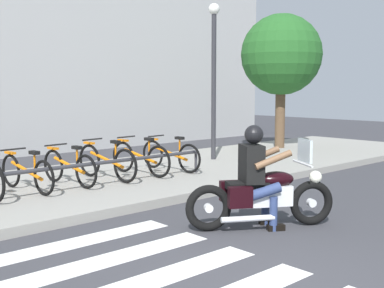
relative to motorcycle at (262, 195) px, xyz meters
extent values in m
plane|color=#38383D|center=(-1.47, -1.26, -0.46)|extent=(48.00, 48.00, 0.00)
cube|color=gray|center=(-1.47, 4.05, -0.39)|extent=(24.00, 4.40, 0.15)
cube|color=white|center=(-2.31, -0.46, -0.46)|extent=(2.80, 0.40, 0.01)
cube|color=white|center=(-2.31, 0.34, -0.46)|extent=(2.80, 0.40, 0.01)
cube|color=white|center=(-2.31, 1.14, -0.46)|extent=(2.80, 0.40, 0.01)
torus|color=black|center=(0.64, -0.37, -0.14)|extent=(0.61, 0.42, 0.64)
cylinder|color=silver|center=(0.64, -0.37, -0.14)|extent=(0.15, 0.14, 0.12)
torus|color=black|center=(-0.65, 0.39, -0.14)|extent=(0.61, 0.42, 0.64)
cylinder|color=silver|center=(-0.65, 0.39, -0.14)|extent=(0.15, 0.14, 0.12)
cube|color=silver|center=(-0.01, 0.01, 0.00)|extent=(0.85, 0.66, 0.28)
ellipsoid|color=black|center=(0.17, -0.10, 0.22)|extent=(0.59, 0.51, 0.22)
cube|color=black|center=(-0.18, 0.11, 0.15)|extent=(0.62, 0.53, 0.10)
cube|color=black|center=(-0.22, 0.39, 0.04)|extent=(0.34, 0.27, 0.28)
cube|color=black|center=(-0.44, 0.01, 0.04)|extent=(0.34, 0.27, 0.28)
cylinder|color=silver|center=(0.51, -0.30, 0.43)|extent=(0.34, 0.55, 0.03)
sphere|color=white|center=(0.68, -0.40, 0.23)|extent=(0.18, 0.18, 0.18)
cube|color=silver|center=(0.54, -0.31, 0.61)|extent=(0.24, 0.36, 0.32)
cylinder|color=silver|center=(-0.31, -0.02, -0.27)|extent=(0.68, 0.45, 0.08)
cube|color=black|center=(-0.14, 0.08, 0.45)|extent=(0.43, 0.48, 0.52)
sphere|color=black|center=(-0.11, 0.07, 0.85)|extent=(0.26, 0.26, 0.26)
cylinder|color=brown|center=(0.17, 0.16, 0.53)|extent=(0.49, 0.34, 0.26)
cylinder|color=brown|center=(-0.05, -0.22, 0.53)|extent=(0.49, 0.34, 0.26)
cylinder|color=navy|center=(0.07, 0.15, 0.09)|extent=(0.45, 0.34, 0.24)
cylinder|color=navy|center=(0.18, 0.08, -0.23)|extent=(0.11, 0.11, 0.47)
cube|color=black|center=(0.21, 0.06, -0.42)|extent=(0.26, 0.21, 0.08)
cylinder|color=navy|center=(-0.09, -0.13, 0.09)|extent=(0.45, 0.34, 0.24)
cylinder|color=navy|center=(0.02, -0.19, -0.23)|extent=(0.11, 0.11, 0.47)
cube|color=black|center=(0.05, -0.21, -0.42)|extent=(0.26, 0.21, 0.08)
torus|color=black|center=(-1.77, 4.37, 0.00)|extent=(0.12, 0.60, 0.60)
torus|color=black|center=(-1.64, 3.30, 0.00)|extent=(0.12, 0.60, 0.60)
cylinder|color=orange|center=(-1.70, 3.84, 0.06)|extent=(0.18, 0.96, 0.26)
cylinder|color=orange|center=(-1.67, 3.57, 0.21)|extent=(0.04, 0.04, 0.37)
cube|color=black|center=(-1.67, 3.57, 0.40)|extent=(0.12, 0.21, 0.06)
cylinder|color=black|center=(-1.76, 4.27, 0.40)|extent=(0.48, 0.09, 0.03)
cube|color=orange|center=(-1.77, 4.37, 0.32)|extent=(0.11, 0.29, 0.04)
torus|color=black|center=(-0.96, 4.35, 0.01)|extent=(0.12, 0.62, 0.62)
torus|color=black|center=(-0.84, 3.33, 0.01)|extent=(0.12, 0.62, 0.62)
cylinder|color=orange|center=(-0.90, 3.84, 0.07)|extent=(0.17, 0.91, 0.25)
cylinder|color=orange|center=(-0.87, 3.59, 0.23)|extent=(0.04, 0.04, 0.38)
cube|color=black|center=(-0.87, 3.59, 0.42)|extent=(0.12, 0.21, 0.06)
cylinder|color=black|center=(-0.95, 4.24, 0.42)|extent=(0.48, 0.09, 0.03)
cube|color=orange|center=(-0.96, 4.35, 0.34)|extent=(0.11, 0.29, 0.04)
torus|color=black|center=(-0.15, 4.38, 0.02)|extent=(0.13, 0.66, 0.66)
torus|color=black|center=(-0.02, 3.30, 0.02)|extent=(0.13, 0.66, 0.66)
cylinder|color=orange|center=(-0.09, 3.84, 0.09)|extent=(0.18, 0.97, 0.26)
cylinder|color=orange|center=(-0.06, 3.57, 0.26)|extent=(0.04, 0.04, 0.40)
cube|color=black|center=(-0.06, 3.57, 0.46)|extent=(0.12, 0.21, 0.06)
cylinder|color=black|center=(-0.14, 4.27, 0.46)|extent=(0.48, 0.09, 0.03)
cube|color=orange|center=(-0.15, 4.38, 0.38)|extent=(0.11, 0.29, 0.04)
torus|color=black|center=(0.65, 4.37, 0.02)|extent=(0.13, 0.66, 0.65)
torus|color=black|center=(0.78, 3.31, 0.02)|extent=(0.13, 0.66, 0.65)
cylinder|color=orange|center=(0.72, 3.84, 0.09)|extent=(0.17, 0.95, 0.26)
cylinder|color=orange|center=(0.75, 3.57, 0.26)|extent=(0.04, 0.04, 0.40)
cube|color=black|center=(0.75, 3.57, 0.46)|extent=(0.12, 0.21, 0.06)
cylinder|color=black|center=(0.67, 4.26, 0.46)|extent=(0.48, 0.09, 0.03)
cube|color=orange|center=(0.65, 4.37, 0.38)|extent=(0.11, 0.29, 0.04)
torus|color=black|center=(1.46, 4.38, 0.01)|extent=(0.13, 0.63, 0.63)
torus|color=black|center=(1.59, 3.29, 0.01)|extent=(0.13, 0.63, 0.63)
cylinder|color=orange|center=(1.53, 3.84, 0.07)|extent=(0.18, 0.98, 0.26)
cylinder|color=orange|center=(1.56, 3.57, 0.23)|extent=(0.04, 0.04, 0.38)
cube|color=black|center=(1.56, 3.57, 0.42)|extent=(0.12, 0.21, 0.06)
cylinder|color=black|center=(1.47, 4.27, 0.42)|extent=(0.48, 0.09, 0.03)
cube|color=orange|center=(1.46, 4.38, 0.35)|extent=(0.11, 0.29, 0.04)
cylinder|color=#333338|center=(-0.90, 3.29, 0.14)|extent=(5.45, 0.07, 0.07)
cylinder|color=#333338|center=(1.78, 3.29, -0.09)|extent=(0.06, 0.06, 0.45)
cylinder|color=#2D2D33|center=(3.45, 4.45, 1.42)|extent=(0.12, 0.12, 3.76)
sphere|color=white|center=(3.45, 4.45, 3.42)|extent=(0.28, 0.28, 0.28)
cylinder|color=brown|center=(6.68, 4.85, 0.59)|extent=(0.30, 0.30, 2.11)
sphere|color=#235B23|center=(6.68, 4.85, 2.49)|extent=(2.41, 2.41, 2.41)
camera|label=1|loc=(-5.11, -4.21, 1.46)|focal=45.18mm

